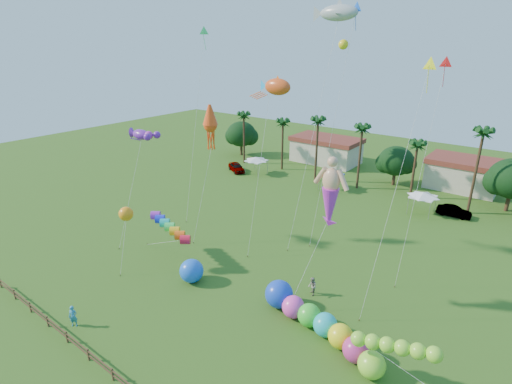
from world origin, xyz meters
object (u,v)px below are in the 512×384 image
Objects in this scene: car_b at (454,211)px; spectator_b at (312,286)px; caterpillar_inflatable at (316,321)px; car_a at (236,167)px; spectator_a at (73,316)px; blue_ball at (192,271)px.

spectator_b is (-5.96, -26.76, 0.19)m from car_b.
caterpillar_inflatable is at bearing -8.46° from spectator_b.
car_a is at bearing -171.43° from spectator_b.
car_a reaches higher than car_b.
car_a is 0.39× the size of caterpillar_inflatable.
spectator_a is 19.57m from caterpillar_inflatable.
blue_ball is (-13.04, -1.02, 0.12)m from caterpillar_inflatable.
car_b is at bearing 27.46° from spectator_a.
car_a is 34.88m from blue_ball.
spectator_a is 10.77m from blue_ball.
caterpillar_inflatable is at bearing -2.62° from spectator_a.
spectator_b is (13.15, 15.53, -0.04)m from spectator_a.
car_a is 42.76m from spectator_a.
car_b is 46.41m from spectator_a.
spectator_a is 1.05× the size of spectator_b.
blue_ball is at bearing -161.35° from caterpillar_inflatable.
blue_ball reaches higher than car_b.
blue_ball is (-16.24, -31.92, 0.45)m from car_b.
blue_ball is (2.87, 10.37, 0.22)m from spectator_a.
caterpillar_inflatable is at bearing -101.20° from car_a.
spectator_a is (-19.11, -42.29, 0.23)m from car_b.
car_a is at bearing 74.10° from spectator_a.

